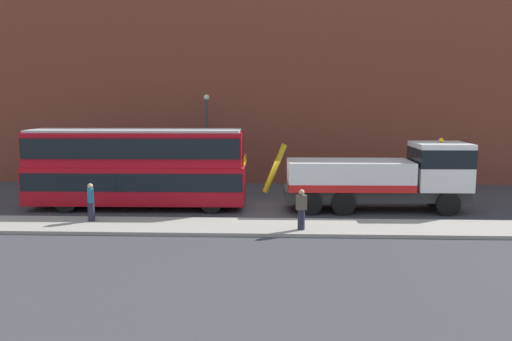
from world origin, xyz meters
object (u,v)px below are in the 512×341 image
object	(u,v)px
recovery_tow_truck	(385,176)
street_lamp	(207,132)
pedestrian_onlooker	(91,203)
double_decker_bus	(137,165)
pedestrian_bystander	(301,210)

from	to	relation	value
recovery_tow_truck	street_lamp	size ratio (longest dim) A/B	1.74
recovery_tow_truck	pedestrian_onlooker	world-z (taller)	recovery_tow_truck
double_decker_bus	pedestrian_onlooker	size ratio (longest dim) A/B	6.48
recovery_tow_truck	double_decker_bus	distance (m)	12.51
pedestrian_onlooker	double_decker_bus	bearing A→B (deg)	46.96
pedestrian_bystander	pedestrian_onlooker	bearing A→B (deg)	63.14
double_decker_bus	pedestrian_bystander	size ratio (longest dim) A/B	6.48
recovery_tow_truck	pedestrian_onlooker	distance (m)	14.13
double_decker_bus	pedestrian_bystander	bearing A→B (deg)	-30.45
recovery_tow_truck	pedestrian_bystander	size ratio (longest dim) A/B	5.94
double_decker_bus	pedestrian_onlooker	distance (m)	3.83
double_decker_bus	pedestrian_bystander	xyz separation A→B (m)	(8.15, -4.60, -1.25)
pedestrian_onlooker	street_lamp	world-z (taller)	street_lamp
pedestrian_bystander	double_decker_bus	bearing A→B (deg)	40.90
double_decker_bus	pedestrian_onlooker	bearing A→B (deg)	-110.08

